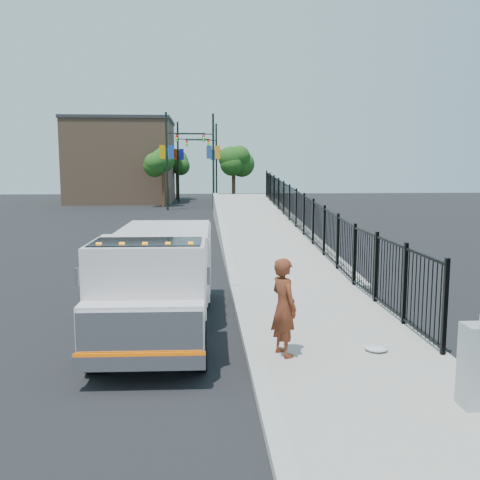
{
  "coord_description": "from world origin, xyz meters",
  "views": [
    {
      "loc": [
        -0.96,
        -11.41,
        3.65
      ],
      "look_at": [
        -0.01,
        2.0,
        1.79
      ],
      "focal_mm": 40.0,
      "sensor_mm": 36.0,
      "label": 1
    }
  ],
  "objects": [
    {
      "name": "light_pole_1",
      "position": [
        -0.3,
        34.22,
        4.36
      ],
      "size": [
        3.78,
        0.22,
        8.0
      ],
      "color": "black",
      "rests_on": "ground"
    },
    {
      "name": "curb",
      "position": [
        0.0,
        -2.0,
        0.08
      ],
      "size": [
        0.3,
        12.0,
        0.16
      ],
      "primitive_type": "cube",
      "color": "#ADAAA3",
      "rests_on": "ground"
    },
    {
      "name": "worker",
      "position": [
        0.54,
        -1.81,
        1.05
      ],
      "size": [
        0.67,
        0.8,
        1.85
      ],
      "primitive_type": "imported",
      "rotation": [
        0.0,
        0.0,
        1.98
      ],
      "color": "maroon",
      "rests_on": "sidewalk"
    },
    {
      "name": "tree_2",
      "position": [
        -3.65,
        47.49,
        3.93
      ],
      "size": [
        2.39,
        2.39,
        5.19
      ],
      "color": "#382314",
      "rests_on": "ground"
    },
    {
      "name": "sidewalk",
      "position": [
        1.93,
        -2.0,
        0.06
      ],
      "size": [
        3.55,
        12.0,
        0.12
      ],
      "primitive_type": "cube",
      "color": "#9E998E",
      "rests_on": "ground"
    },
    {
      "name": "light_pole_3",
      "position": [
        0.24,
        44.83,
        4.36
      ],
      "size": [
        3.78,
        0.22,
        8.0
      ],
      "color": "black",
      "rests_on": "ground"
    },
    {
      "name": "truck",
      "position": [
        -1.92,
        0.23,
        1.31
      ],
      "size": [
        2.37,
        6.83,
        2.32
      ],
      "rotation": [
        0.0,
        0.0,
        -0.02
      ],
      "color": "black",
      "rests_on": "ground"
    },
    {
      "name": "debris",
      "position": [
        2.36,
        -1.71,
        0.18
      ],
      "size": [
        0.45,
        0.45,
        0.11
      ],
      "primitive_type": "ellipsoid",
      "color": "silver",
      "rests_on": "sidewalk"
    },
    {
      "name": "ground",
      "position": [
        0.0,
        0.0,
        0.0
      ],
      "size": [
        120.0,
        120.0,
        0.0
      ],
      "primitive_type": "plane",
      "color": "black",
      "rests_on": "ground"
    },
    {
      "name": "light_pole_0",
      "position": [
        -3.54,
        33.33,
        4.36
      ],
      "size": [
        3.77,
        0.22,
        8.0
      ],
      "color": "black",
      "rests_on": "ground"
    },
    {
      "name": "building",
      "position": [
        -9.0,
        44.0,
        4.0
      ],
      "size": [
        10.0,
        10.0,
        8.0
      ],
      "primitive_type": "cube",
      "color": "#8C664C",
      "rests_on": "ground"
    },
    {
      "name": "iron_fence",
      "position": [
        3.55,
        12.0,
        0.9
      ],
      "size": [
        0.1,
        28.0,
        1.8
      ],
      "primitive_type": "cube",
      "color": "black",
      "rests_on": "ground"
    },
    {
      "name": "ramp",
      "position": [
        2.12,
        16.0,
        0.0
      ],
      "size": [
        3.95,
        24.06,
        3.19
      ],
      "primitive_type": "cube",
      "rotation": [
        0.06,
        0.0,
        0.0
      ],
      "color": "#9E998E",
      "rests_on": "ground"
    },
    {
      "name": "tree_1",
      "position": [
        1.98,
        38.69,
        3.91
      ],
      "size": [
        2.22,
        2.22,
        5.11
      ],
      "color": "#382314",
      "rests_on": "ground"
    },
    {
      "name": "tree_0",
      "position": [
        -4.38,
        36.66,
        3.91
      ],
      "size": [
        2.22,
        2.22,
        5.11
      ],
      "color": "#382314",
      "rests_on": "ground"
    },
    {
      "name": "light_pole_2",
      "position": [
        -3.03,
        42.9,
        4.36
      ],
      "size": [
        3.78,
        0.22,
        8.0
      ],
      "color": "black",
      "rests_on": "ground"
    }
  ]
}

